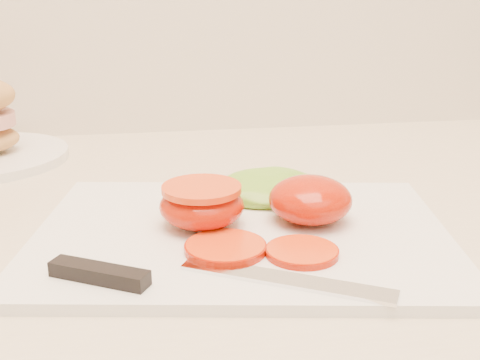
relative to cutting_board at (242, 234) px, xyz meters
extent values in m
cube|color=white|center=(0.00, 0.00, 0.00)|extent=(0.42, 0.33, 0.01)
ellipsoid|color=red|center=(0.07, 0.01, 0.03)|extent=(0.08, 0.08, 0.04)
ellipsoid|color=red|center=(-0.04, 0.02, 0.02)|extent=(0.08, 0.08, 0.04)
cylinder|color=red|center=(-0.04, 0.02, 0.04)|extent=(0.07, 0.07, 0.01)
cylinder|color=#F5581D|center=(-0.02, -0.04, 0.01)|extent=(0.07, 0.07, 0.01)
cylinder|color=#F5581D|center=(0.04, -0.06, 0.01)|extent=(0.06, 0.06, 0.01)
ellipsoid|color=#88C534|center=(0.05, 0.08, 0.02)|extent=(0.12, 0.09, 0.02)
cube|color=silver|center=(0.02, -0.11, 0.01)|extent=(0.16, 0.10, 0.00)
cube|color=black|center=(-0.12, -0.08, 0.01)|extent=(0.08, 0.06, 0.01)
camera|label=1|loc=(-0.09, -0.51, 0.22)|focal=45.00mm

